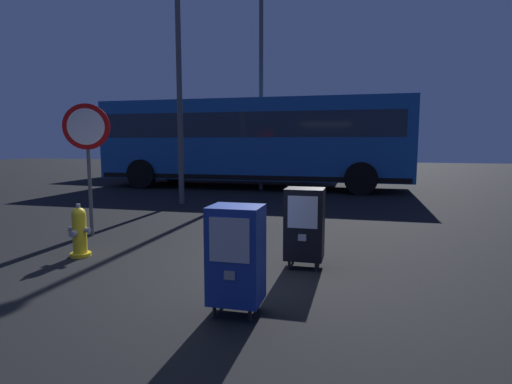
# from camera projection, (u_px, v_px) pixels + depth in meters

# --- Properties ---
(ground_plane) EXTENTS (60.00, 60.00, 0.00)m
(ground_plane) POSITION_uv_depth(u_px,v_px,m) (206.00, 280.00, 4.84)
(ground_plane) COLOR black
(fire_hydrant) EXTENTS (0.33, 0.31, 0.75)m
(fire_hydrant) POSITION_uv_depth(u_px,v_px,m) (79.00, 232.00, 5.79)
(fire_hydrant) COLOR yellow
(fire_hydrant) RESTS_ON ground_plane
(newspaper_box_primary) EXTENTS (0.48, 0.42, 1.02)m
(newspaper_box_primary) POSITION_uv_depth(u_px,v_px,m) (305.00, 224.00, 5.25)
(newspaper_box_primary) COLOR black
(newspaper_box_primary) RESTS_ON ground_plane
(newspaper_box_secondary) EXTENTS (0.48, 0.42, 1.02)m
(newspaper_box_secondary) POSITION_uv_depth(u_px,v_px,m) (236.00, 254.00, 3.82)
(newspaper_box_secondary) COLOR black
(newspaper_box_secondary) RESTS_ON ground_plane
(stop_sign) EXTENTS (0.71, 0.31, 2.23)m
(stop_sign) POSITION_uv_depth(u_px,v_px,m) (87.00, 142.00, 6.92)
(stop_sign) COLOR #4C4F54
(stop_sign) RESTS_ON ground_plane
(bus_near) EXTENTS (10.51, 2.82, 3.00)m
(bus_near) POSITION_uv_depth(u_px,v_px,m) (254.00, 139.00, 14.48)
(bus_near) COLOR #19519E
(bus_near) RESTS_ON ground_plane
(bus_far) EXTENTS (10.70, 3.60, 3.00)m
(bus_far) POSITION_uv_depth(u_px,v_px,m) (222.00, 140.00, 19.05)
(bus_far) COLOR red
(bus_far) RESTS_ON ground_plane
(street_light_near_left) EXTENTS (0.32, 0.32, 7.76)m
(street_light_near_left) POSITION_uv_depth(u_px,v_px,m) (178.00, 26.00, 10.28)
(street_light_near_left) COLOR #4C4F54
(street_light_near_left) RESTS_ON ground_plane
(street_light_near_right) EXTENTS (0.32, 0.32, 7.63)m
(street_light_near_right) POSITION_uv_depth(u_px,v_px,m) (261.00, 56.00, 13.55)
(street_light_near_right) COLOR #4C4F54
(street_light_near_right) RESTS_ON ground_plane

